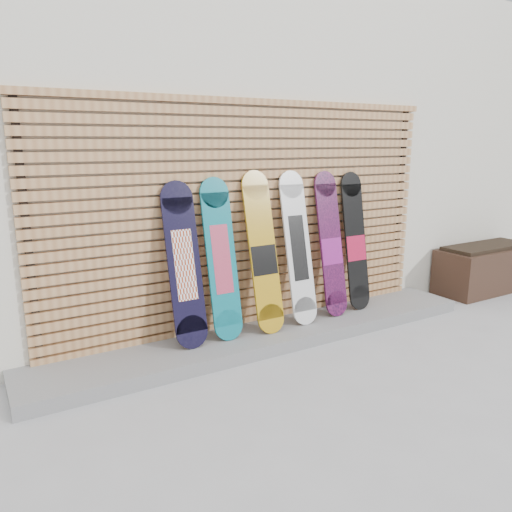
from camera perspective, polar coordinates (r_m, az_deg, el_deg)
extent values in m
plane|color=#969698|center=(4.52, 7.71, -12.07)|extent=(80.00, 80.00, 0.00)
cube|color=beige|center=(7.36, -6.05, 12.08)|extent=(12.00, 5.00, 3.60)
cube|color=slate|center=(4.93, 1.39, -9.02)|extent=(4.60, 0.70, 0.12)
cube|color=#AC7547|center=(5.13, -0.34, -7.18)|extent=(4.20, 0.05, 0.08)
cube|color=#AC7547|center=(5.10, -0.34, -6.16)|extent=(4.20, 0.05, 0.08)
cube|color=#AC7547|center=(5.07, -0.34, -5.12)|extent=(4.20, 0.05, 0.07)
cube|color=#AC7547|center=(5.04, -0.34, -4.07)|extent=(4.20, 0.05, 0.07)
cube|color=#AC7547|center=(5.01, -0.34, -3.01)|extent=(4.20, 0.05, 0.07)
cube|color=#AC7547|center=(4.98, -0.34, -1.94)|extent=(4.20, 0.05, 0.07)
cube|color=#AC7547|center=(4.96, -0.34, -0.85)|extent=(4.20, 0.05, 0.07)
cube|color=#AC7547|center=(4.94, -0.35, 0.24)|extent=(4.20, 0.05, 0.07)
cube|color=#AC7547|center=(4.92, -0.35, 1.34)|extent=(4.20, 0.05, 0.07)
cube|color=#AC7547|center=(4.90, -0.35, 2.45)|extent=(4.20, 0.05, 0.08)
cube|color=#AC7547|center=(4.88, -0.35, 3.57)|extent=(4.20, 0.05, 0.08)
cube|color=#AC7547|center=(4.87, -0.35, 4.70)|extent=(4.20, 0.05, 0.08)
cube|color=#AC7547|center=(4.85, -0.35, 5.83)|extent=(4.20, 0.05, 0.08)
cube|color=#AC7547|center=(4.84, -0.36, 6.97)|extent=(4.20, 0.05, 0.08)
cube|color=#AC7547|center=(4.83, -0.36, 8.12)|extent=(4.20, 0.05, 0.08)
cube|color=#AC7547|center=(4.83, -0.36, 9.26)|extent=(4.20, 0.05, 0.08)
cube|color=#AC7547|center=(4.82, -0.36, 10.41)|extent=(4.20, 0.05, 0.08)
cube|color=#AC7547|center=(4.82, -0.36, 11.57)|extent=(4.20, 0.05, 0.08)
cube|color=#AC7547|center=(4.82, -0.36, 12.72)|extent=(4.20, 0.05, 0.08)
cube|color=#AC7547|center=(4.82, -0.37, 13.87)|extent=(4.20, 0.05, 0.08)
cube|color=#AC7547|center=(4.82, -0.37, 15.03)|extent=(4.20, 0.05, 0.08)
cube|color=#AC7547|center=(4.82, -0.37, 16.18)|extent=(4.20, 0.05, 0.08)
cube|color=black|center=(4.28, -24.61, 1.18)|extent=(0.06, 0.04, 2.23)
cube|color=black|center=(6.16, 16.05, 5.11)|extent=(0.06, 0.04, 2.23)
cube|color=#AC7547|center=(4.83, -0.37, 17.24)|extent=(4.26, 0.07, 0.06)
cube|color=black|center=(7.11, 24.63, -1.41)|extent=(1.36, 0.57, 0.57)
cube|color=black|center=(7.05, 24.86, 1.00)|extent=(1.25, 0.45, 0.05)
cube|color=black|center=(4.41, -8.21, -1.04)|extent=(0.30, 0.27, 1.17)
cylinder|color=black|center=(4.48, -7.34, -8.60)|extent=(0.30, 0.08, 0.30)
cylinder|color=black|center=(4.43, -9.08, 6.62)|extent=(0.30, 0.08, 0.30)
cube|color=white|center=(4.41, -8.21, -1.04)|extent=(0.19, 0.16, 0.62)
cube|color=#0C6C7A|center=(4.56, -3.98, -0.37)|extent=(0.28, 0.27, 1.20)
cylinder|color=#0C6C7A|center=(4.63, -3.16, -7.88)|extent=(0.28, 0.08, 0.28)
cylinder|color=#0C6C7A|center=(4.57, -4.81, 7.23)|extent=(0.28, 0.08, 0.28)
cube|color=#C34562|center=(4.56, -3.98, -0.37)|extent=(0.18, 0.16, 0.62)
cube|color=#B88813|center=(4.73, 0.80, 0.45)|extent=(0.28, 0.32, 1.25)
cylinder|color=#B88813|center=(4.78, 1.72, -7.17)|extent=(0.28, 0.09, 0.28)
cylinder|color=#B88813|center=(4.76, -0.13, 8.10)|extent=(0.28, 0.09, 0.28)
cube|color=black|center=(4.73, 0.91, -0.49)|extent=(0.27, 0.09, 0.28)
cube|color=silver|center=(4.97, 4.82, 0.92)|extent=(0.28, 0.30, 1.24)
cylinder|color=silver|center=(5.02, 5.62, -6.25)|extent=(0.28, 0.08, 0.28)
cylinder|color=silver|center=(4.99, 4.02, 8.14)|extent=(0.28, 0.08, 0.28)
cube|color=black|center=(4.97, 4.82, 0.92)|extent=(0.17, 0.17, 0.64)
cube|color=black|center=(5.24, 8.55, 1.36)|extent=(0.27, 0.28, 1.23)
cylinder|color=black|center=(5.30, 9.19, -5.38)|extent=(0.27, 0.08, 0.27)
cylinder|color=black|center=(5.25, 7.89, 8.16)|extent=(0.27, 0.08, 0.27)
cube|color=#8A1B79|center=(5.24, 8.63, 0.53)|extent=(0.26, 0.08, 0.27)
cube|color=black|center=(5.48, 11.28, 1.66)|extent=(0.27, 0.24, 1.21)
cylinder|color=black|center=(5.55, 11.77, -4.65)|extent=(0.27, 0.07, 0.27)
cylinder|color=black|center=(5.48, 10.78, 8.05)|extent=(0.27, 0.07, 0.27)
cube|color=maroon|center=(5.48, 11.34, 0.89)|extent=(0.25, 0.07, 0.27)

